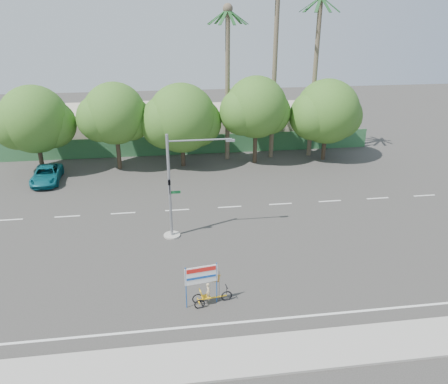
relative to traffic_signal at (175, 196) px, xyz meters
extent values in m
plane|color=#33302D|center=(2.20, -3.98, -2.92)|extent=(120.00, 120.00, 0.00)
cube|color=gray|center=(2.20, -11.48, -2.86)|extent=(50.00, 2.40, 0.12)
cube|color=#336B3D|center=(2.20, 17.52, -1.92)|extent=(38.00, 0.08, 2.00)
cube|color=#BEAE97|center=(-7.80, 22.02, -0.92)|extent=(12.00, 8.00, 4.00)
cube|color=#BEAE97|center=(10.20, 22.02, -1.12)|extent=(14.00, 8.00, 3.60)
cylinder|color=#473828|center=(-11.80, 14.02, -1.16)|extent=(0.40, 0.40, 3.52)
sphere|color=#245519|center=(-11.80, 14.02, 2.04)|extent=(6.00, 6.00, 6.00)
sphere|color=#245519|center=(-10.45, 14.32, 1.48)|extent=(4.32, 4.32, 4.32)
sphere|color=#245519|center=(-13.15, 13.77, 1.72)|extent=(4.56, 4.56, 4.56)
cylinder|color=#473828|center=(-4.80, 14.02, -1.05)|extent=(0.40, 0.40, 3.74)
sphere|color=#245519|center=(-4.80, 14.02, 2.35)|extent=(5.60, 5.60, 5.60)
sphere|color=#245519|center=(-3.54, 14.32, 1.76)|extent=(4.03, 4.03, 4.03)
sphere|color=#245519|center=(-6.06, 13.77, 2.01)|extent=(4.26, 4.26, 4.26)
cylinder|color=#473828|center=(1.20, 14.02, -1.27)|extent=(0.40, 0.40, 3.30)
sphere|color=#245519|center=(1.20, 14.02, 1.73)|extent=(6.40, 6.40, 6.40)
sphere|color=#245519|center=(2.64, 14.32, 1.21)|extent=(4.61, 4.61, 4.61)
sphere|color=#245519|center=(-0.24, 13.77, 1.43)|extent=(4.86, 4.86, 4.86)
cylinder|color=#473828|center=(8.20, 14.02, -0.98)|extent=(0.40, 0.40, 3.87)
sphere|color=#245519|center=(8.20, 14.02, 2.54)|extent=(5.80, 5.80, 5.80)
sphere|color=#245519|center=(9.50, 14.32, 1.92)|extent=(4.18, 4.18, 4.18)
sphere|color=#245519|center=(6.89, 13.77, 2.19)|extent=(4.41, 4.41, 4.41)
cylinder|color=#473828|center=(15.20, 14.02, -1.20)|extent=(0.40, 0.40, 3.43)
sphere|color=#245519|center=(15.20, 14.02, 1.92)|extent=(6.20, 6.20, 6.20)
sphere|color=#245519|center=(16.59, 14.32, 1.37)|extent=(4.46, 4.46, 4.46)
sphere|color=#245519|center=(13.80, 13.77, 1.61)|extent=(4.71, 4.71, 4.71)
cylinder|color=#70604C|center=(10.20, 15.52, 5.58)|extent=(0.44, 0.44, 17.00)
cylinder|color=#70604C|center=(14.20, 15.52, 4.58)|extent=(0.44, 0.44, 15.00)
cube|color=#1C4C21|center=(15.14, 15.52, 11.42)|extent=(1.91, 0.28, 1.36)
cube|color=#1C4C21|center=(14.92, 16.12, 11.42)|extent=(1.65, 1.44, 1.36)
cube|color=#1C4C21|center=(14.36, 16.44, 11.42)|extent=(0.61, 1.93, 1.36)
cube|color=#1C4C21|center=(13.73, 16.33, 11.42)|extent=(1.20, 1.80, 1.36)
cube|color=#1C4C21|center=(13.31, 15.84, 11.42)|extent=(1.89, 0.92, 1.36)
cube|color=#1C4C21|center=(13.31, 15.19, 11.42)|extent=(1.89, 0.92, 1.36)
cube|color=#1C4C21|center=(13.73, 14.70, 11.42)|extent=(1.20, 1.80, 1.36)
cube|color=#1C4C21|center=(14.36, 14.59, 11.42)|extent=(0.61, 1.93, 1.36)
cube|color=#1C4C21|center=(14.92, 14.91, 11.42)|extent=(1.65, 1.44, 1.36)
cylinder|color=#70604C|center=(5.70, 15.52, 4.08)|extent=(0.44, 0.44, 14.00)
sphere|color=#70604C|center=(5.70, 15.52, 11.08)|extent=(0.90, 0.90, 0.90)
cube|color=#1C4C21|center=(6.64, 15.52, 10.42)|extent=(1.91, 0.28, 1.36)
cube|color=#1C4C21|center=(6.42, 16.12, 10.42)|extent=(1.65, 1.44, 1.36)
cube|color=#1C4C21|center=(5.86, 16.44, 10.42)|extent=(0.61, 1.93, 1.36)
cube|color=#1C4C21|center=(5.23, 16.33, 10.42)|extent=(1.20, 1.80, 1.36)
cube|color=#1C4C21|center=(4.81, 15.84, 10.42)|extent=(1.89, 0.92, 1.36)
cube|color=#1C4C21|center=(4.81, 15.19, 10.42)|extent=(1.89, 0.92, 1.36)
cube|color=#1C4C21|center=(5.23, 14.70, 10.42)|extent=(1.20, 1.80, 1.36)
cube|color=#1C4C21|center=(5.86, 14.59, 10.42)|extent=(0.61, 1.93, 1.36)
cube|color=#1C4C21|center=(6.42, 14.91, 10.42)|extent=(1.65, 1.44, 1.36)
cylinder|color=gray|center=(-0.30, 0.02, -2.87)|extent=(1.10, 1.10, 0.10)
cylinder|color=gray|center=(-0.30, 0.02, 0.58)|extent=(0.18, 0.18, 7.00)
cylinder|color=gray|center=(1.70, 0.02, 3.63)|extent=(4.00, 0.10, 0.10)
cube|color=gray|center=(3.60, 0.02, 3.53)|extent=(0.55, 0.20, 0.12)
imported|color=black|center=(-0.30, -0.20, 0.68)|extent=(0.16, 0.20, 1.00)
cube|color=#14662D|center=(0.05, 0.02, 0.23)|extent=(0.70, 0.04, 0.18)
torus|color=black|center=(2.32, -7.37, -2.65)|extent=(0.60, 0.16, 0.60)
torus|color=black|center=(0.80, -7.35, -2.67)|extent=(0.56, 0.15, 0.56)
torus|color=black|center=(0.87, -7.84, -2.67)|extent=(0.56, 0.15, 0.56)
cube|color=gold|center=(1.58, -7.48, -2.60)|extent=(1.49, 0.27, 0.05)
cube|color=gold|center=(0.84, -7.59, -2.65)|extent=(0.13, 0.53, 0.04)
cube|color=gold|center=(1.23, -7.54, -2.48)|extent=(0.49, 0.43, 0.05)
cube|color=gold|center=(0.99, -7.57, -2.23)|extent=(0.25, 0.40, 0.48)
cylinder|color=black|center=(2.32, -7.37, -2.30)|extent=(0.03, 0.03, 0.48)
cube|color=black|center=(2.32, -7.37, -2.06)|extent=(0.09, 0.40, 0.04)
imported|color=#CCB284|center=(1.36, -7.52, -2.14)|extent=(0.28, 0.38, 0.95)
cylinder|color=#164CAB|center=(0.23, -7.68, -1.73)|extent=(0.06, 0.06, 2.38)
cylinder|color=#164CAB|center=(1.80, -7.45, -1.73)|extent=(0.06, 0.06, 2.38)
cube|color=white|center=(1.01, -7.57, -1.11)|extent=(1.66, 0.29, 0.97)
cube|color=red|center=(1.02, -7.60, -0.81)|extent=(1.48, 0.23, 0.23)
cube|color=#164CAB|center=(1.02, -7.60, -1.25)|extent=(1.48, 0.23, 0.12)
cylinder|color=black|center=(1.93, -7.43, -1.99)|extent=(0.02, 0.02, 1.85)
cube|color=red|center=(1.62, -7.48, -1.42)|extent=(0.77, 0.13, 0.58)
imported|color=#0F606D|center=(-10.80, 11.35, -2.24)|extent=(2.51, 4.99, 1.35)
camera|label=1|loc=(-0.39, -25.92, 11.16)|focal=35.00mm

